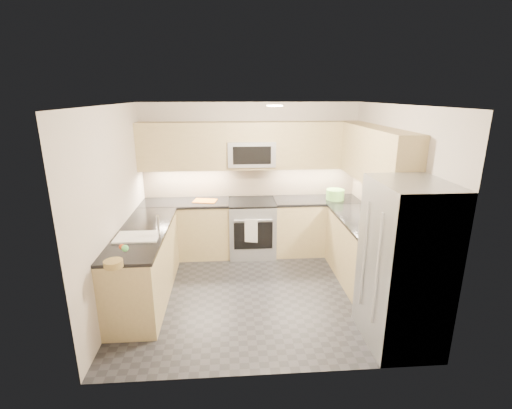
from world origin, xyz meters
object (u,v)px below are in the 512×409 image
utensil_bowl (335,195)px  fruit_basket (113,264)px  microwave (251,153)px  cutting_board (205,201)px  gas_range (252,228)px  refrigerator (404,265)px

utensil_bowl → fruit_basket: size_ratio=1.54×
microwave → cutting_board: microwave is taller
gas_range → utensil_bowl: size_ratio=3.08×
refrigerator → fruit_basket: bearing=178.1°
utensil_bowl → cutting_board: utensil_bowl is taller
microwave → fruit_basket: bearing=-122.4°
refrigerator → utensil_bowl: bearing=91.6°
cutting_board → refrigerator: bearing=-47.9°
microwave → utensil_bowl: 1.55m
gas_range → utensil_bowl: bearing=-1.2°
microwave → fruit_basket: microwave is taller
fruit_basket → cutting_board: bearing=71.5°
microwave → fruit_basket: (-1.55, -2.45, -0.73)m
refrigerator → utensil_bowl: size_ratio=6.09×
microwave → utensil_bowl: size_ratio=2.57×
gas_range → fruit_basket: (-1.55, -2.32, 0.52)m
cutting_board → fruit_basket: (-0.79, -2.35, 0.03)m
refrigerator → fruit_basket: (-3.00, 0.10, 0.07)m
microwave → cutting_board: size_ratio=2.08×
microwave → gas_range: bearing=-90.0°
utensil_bowl → fruit_basket: utensil_bowl is taller
utensil_bowl → cutting_board: size_ratio=0.81×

